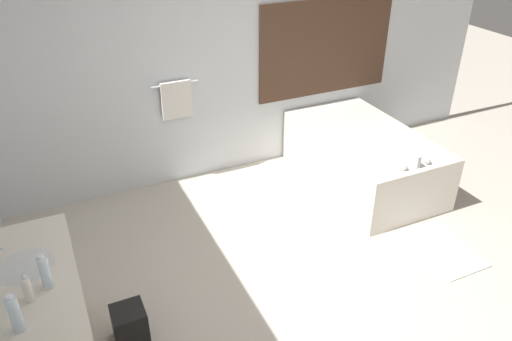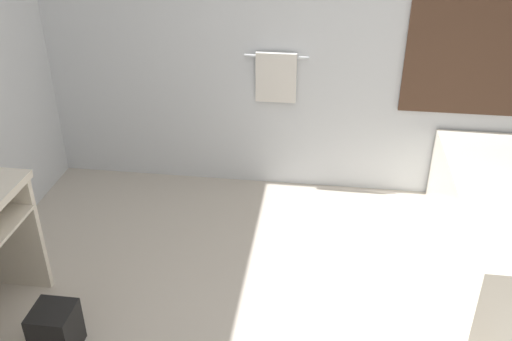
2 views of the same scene
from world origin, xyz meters
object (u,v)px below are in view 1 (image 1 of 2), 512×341
object	(u,v)px
soap_dispenser	(27,289)
waste_bin	(130,325)
water_bottle_1	(15,314)
water_bottle_3	(45,272)
bathtub	(363,155)

from	to	relation	value
soap_dispenser	waste_bin	xyz separation A→B (m)	(0.54, 0.29, -0.82)
water_bottle_1	waste_bin	size ratio (longest dim) A/B	0.82
water_bottle_1	soap_dispenser	size ratio (longest dim) A/B	1.28
water_bottle_3	soap_dispenser	distance (m)	0.13
bathtub	water_bottle_3	bearing A→B (deg)	-157.27
bathtub	water_bottle_1	world-z (taller)	water_bottle_1
soap_dispenser	water_bottle_3	bearing A→B (deg)	33.60
bathtub	water_bottle_1	distance (m)	3.90
water_bottle_1	waste_bin	xyz separation A→B (m)	(0.60, 0.49, -0.85)
water_bottle_1	waste_bin	bearing A→B (deg)	39.27
water_bottle_1	soap_dispenser	xyz separation A→B (m)	(0.07, 0.21, -0.03)
bathtub	water_bottle_3	xyz separation A→B (m)	(-3.30, -1.38, 0.67)
water_bottle_3	bathtub	bearing A→B (deg)	22.73
water_bottle_1	bathtub	bearing A→B (deg)	25.55
water_bottle_3	soap_dispenser	xyz separation A→B (m)	(-0.11, -0.07, -0.03)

